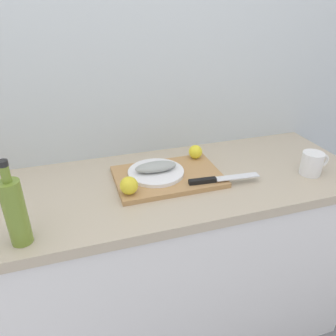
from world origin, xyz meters
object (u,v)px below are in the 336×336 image
at_px(fish_fillet, 156,167).
at_px(olive_oil_bottle, 15,211).
at_px(lemon_0, 195,152).
at_px(white_plate, 156,172).
at_px(cutting_board, 168,177).
at_px(chef_knife, 215,179).
at_px(coffee_mug_0, 312,163).

bearing_deg(fish_fillet, olive_oil_bottle, -152.88).
relative_size(fish_fillet, lemon_0, 2.83).
bearing_deg(white_plate, cutting_board, -23.73).
bearing_deg(chef_knife, cutting_board, 150.14).
xyz_separation_m(white_plate, olive_oil_bottle, (-0.50, -0.25, 0.09)).
height_order(olive_oil_bottle, coffee_mug_0, olive_oil_bottle).
relative_size(cutting_board, coffee_mug_0, 3.37).
height_order(white_plate, chef_knife, chef_knife).
distance_m(cutting_board, lemon_0, 0.20).
bearing_deg(cutting_board, coffee_mug_0, -13.53).
xyz_separation_m(cutting_board, white_plate, (-0.05, 0.02, 0.02)).
bearing_deg(chef_knife, white_plate, 152.30).
bearing_deg(cutting_board, chef_knife, -34.41).
bearing_deg(fish_fillet, chef_knife, -32.24).
distance_m(fish_fillet, lemon_0, 0.23).
bearing_deg(white_plate, fish_fillet, 0.00).
xyz_separation_m(chef_knife, coffee_mug_0, (0.43, -0.03, 0.02)).
xyz_separation_m(lemon_0, olive_oil_bottle, (-0.71, -0.34, 0.06)).
xyz_separation_m(fish_fillet, lemon_0, (0.21, 0.09, -0.00)).
bearing_deg(white_plate, chef_knife, -32.24).
distance_m(cutting_board, chef_knife, 0.20).
xyz_separation_m(cutting_board, coffee_mug_0, (0.59, -0.14, 0.04)).
distance_m(fish_fillet, chef_knife, 0.24).
bearing_deg(white_plate, lemon_0, 23.12).
distance_m(chef_knife, coffee_mug_0, 0.43).
xyz_separation_m(cutting_board, olive_oil_bottle, (-0.54, -0.23, 0.10)).
height_order(chef_knife, olive_oil_bottle, olive_oil_bottle).
height_order(white_plate, coffee_mug_0, coffee_mug_0).
height_order(cutting_board, lemon_0, lemon_0).
height_order(cutting_board, fish_fillet, fish_fillet).
bearing_deg(olive_oil_bottle, fish_fillet, 27.12).
relative_size(lemon_0, olive_oil_bottle, 0.22).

